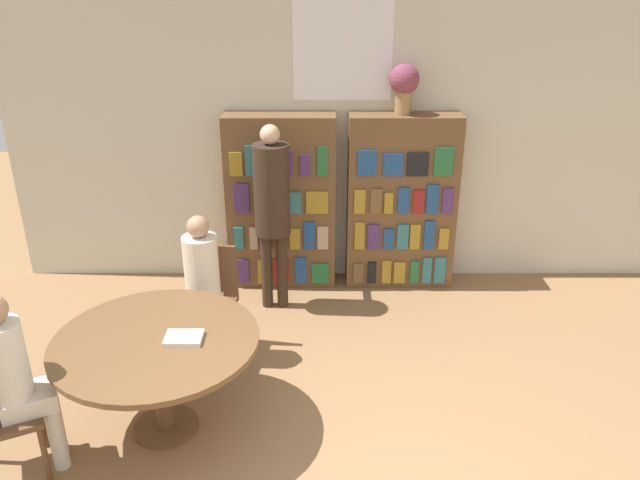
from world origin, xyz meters
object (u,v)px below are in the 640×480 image
reading_table (157,352)px  chair_left_side (211,294)px  bookshelf_right (402,203)px  flower_vase (404,84)px  librarian_standing (273,199)px  seated_reader_right (16,374)px  seated_reader_left (201,283)px  bookshelf_left (282,202)px

reading_table → chair_left_side: chair_left_side is taller
bookshelf_right → flower_vase: size_ratio=3.79×
chair_left_side → librarian_standing: bearing=-113.0°
seated_reader_right → flower_vase: bearing=109.4°
seated_reader_left → bookshelf_right: bearing=-130.5°
bookshelf_left → seated_reader_left: 1.50m
librarian_standing → seated_reader_left: bearing=-119.3°
bookshelf_left → librarian_standing: 0.55m
seated_reader_right → librarian_standing: librarian_standing is taller
bookshelf_right → chair_left_side: size_ratio=1.88×
bookshelf_left → librarian_standing: (-0.04, -0.50, 0.22)m
bookshelf_right → librarian_standing: librarian_standing is taller
flower_vase → reading_table: bearing=-129.4°
seated_reader_right → seated_reader_left: bearing=117.0°
flower_vase → seated_reader_right: bearing=-134.9°
flower_vase → librarian_standing: (-1.17, -0.51, -0.91)m
flower_vase → seated_reader_left: (-1.67, -1.40, -1.27)m
seated_reader_left → librarian_standing: librarian_standing is taller
seated_reader_right → librarian_standing: bearing=120.3°
bookshelf_left → bookshelf_right: (1.16, -0.00, -0.00)m
flower_vase → reading_table: flower_vase is taller
reading_table → bookshelf_right: bearing=50.0°
seated_reader_left → chair_left_side: bearing=-90.0°
reading_table → librarian_standing: size_ratio=0.78×
bookshelf_left → librarian_standing: bearing=-95.0°
reading_table → seated_reader_right: 0.83m
bookshelf_left → librarian_standing: size_ratio=0.98×
bookshelf_left → seated_reader_left: size_ratio=1.37×
flower_vase → seated_reader_right: (-2.56, -2.57, -1.27)m
flower_vase → librarian_standing: bearing=-156.6°
flower_vase → seated_reader_left: bearing=-140.1°
bookshelf_left → seated_reader_left: bookshelf_left is taller
seated_reader_right → bookshelf_right: bearing=108.9°
reading_table → seated_reader_left: size_ratio=1.08×
bookshelf_left → flower_vase: 1.59m
bookshelf_right → seated_reader_left: bookshelf_right is taller
bookshelf_left → seated_reader_right: bookshelf_left is taller
chair_left_side → seated_reader_right: (-0.93, -1.35, 0.20)m
chair_left_side → seated_reader_left: (-0.03, -0.18, 0.20)m
reading_table → seated_reader_left: seated_reader_left is taller
bookshelf_left → seated_reader_right: bearing=-119.2°
reading_table → chair_left_side: size_ratio=1.49×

